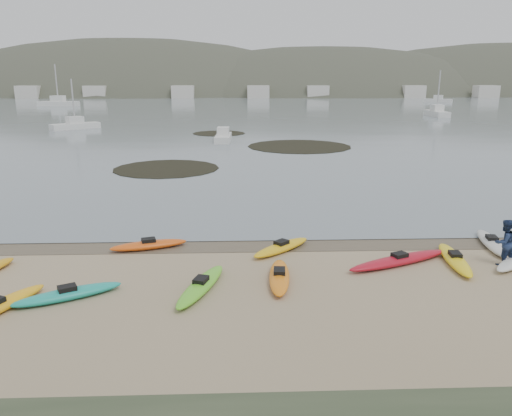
{
  "coord_description": "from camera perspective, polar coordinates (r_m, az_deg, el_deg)",
  "views": [
    {
      "loc": [
        -0.77,
        -20.5,
        6.93
      ],
      "look_at": [
        0.0,
        0.0,
        1.5
      ],
      "focal_mm": 35.0,
      "sensor_mm": 36.0,
      "label": 1
    }
  ],
  "objects": [
    {
      "name": "ground",
      "position": [
        21.65,
        0.0,
        -3.84
      ],
      "size": [
        600.0,
        600.0,
        0.0
      ],
      "primitive_type": "plane",
      "color": "tan",
      "rests_on": "ground"
    },
    {
      "name": "wet_sand",
      "position": [
        21.37,
        0.03,
        -4.09
      ],
      "size": [
        60.0,
        60.0,
        0.0
      ],
      "primitive_type": "plane",
      "color": "brown",
      "rests_on": "ground"
    },
    {
      "name": "water",
      "position": [
        320.57,
        -2.08,
        13.59
      ],
      "size": [
        1200.0,
        1200.0,
        0.0
      ],
      "primitive_type": "plane",
      "color": "slate",
      "rests_on": "ground"
    },
    {
      "name": "kayaks",
      "position": [
        18.41,
        1.94,
        -6.73
      ],
      "size": [
        22.8,
        9.08,
        0.34
      ],
      "color": "#B01222",
      "rests_on": "ground"
    },
    {
      "name": "person_east",
      "position": [
        20.98,
        26.51,
        -3.53
      ],
      "size": [
        1.03,
        0.91,
        1.77
      ],
      "primitive_type": "imported",
      "rotation": [
        0.0,
        0.0,
        3.46
      ],
      "color": "navy",
      "rests_on": "ground"
    },
    {
      "name": "kelp_mats",
      "position": [
        49.44,
        -0.9,
        6.8
      ],
      "size": [
        21.05,
        31.55,
        0.04
      ],
      "color": "black",
      "rests_on": "water"
    },
    {
      "name": "moored_boats",
      "position": [
        105.46,
        -2.97,
        11.35
      ],
      "size": [
        105.67,
        87.03,
        1.32
      ],
      "color": "silver",
      "rests_on": "ground"
    },
    {
      "name": "far_hills",
      "position": [
        219.39,
        8.49,
        8.69
      ],
      "size": [
        550.0,
        135.0,
        80.0
      ],
      "color": "#384235",
      "rests_on": "ground"
    },
    {
      "name": "far_town",
      "position": [
        165.71,
        0.18,
        13.13
      ],
      "size": [
        199.0,
        5.0,
        4.0
      ],
      "color": "beige",
      "rests_on": "ground"
    }
  ]
}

